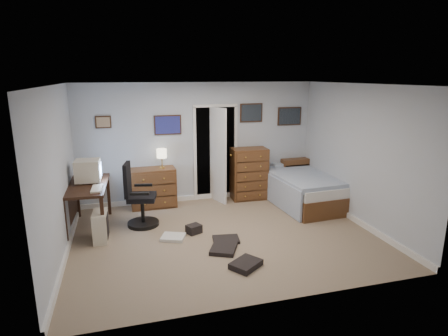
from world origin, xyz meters
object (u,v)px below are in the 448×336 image
Objects in this scene: low_dresser at (153,188)px; tall_dresser at (249,174)px; office_chair at (138,202)px; bed at (300,187)px; computer_desk at (82,195)px.

tall_dresser is (2.06, -0.02, 0.16)m from low_dresser.
office_chair is at bearing -111.40° from low_dresser.
low_dresser is at bearing 81.20° from office_chair.
office_chair is 1.04× the size of tall_dresser.
office_chair reaches higher than bed.
low_dresser is 0.81× the size of tall_dresser.
computer_desk is 1.25× the size of office_chair.
office_chair is 1.28× the size of low_dresser.
tall_dresser is 0.50× the size of bed.
computer_desk is at bearing -163.73° from tall_dresser.
tall_dresser is 1.11m from bed.
bed is (0.94, -0.55, -0.23)m from tall_dresser.
computer_desk is at bearing -173.69° from office_chair.
low_dresser is at bearing 165.57° from bed.
bed is at bearing 17.37° from office_chair.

